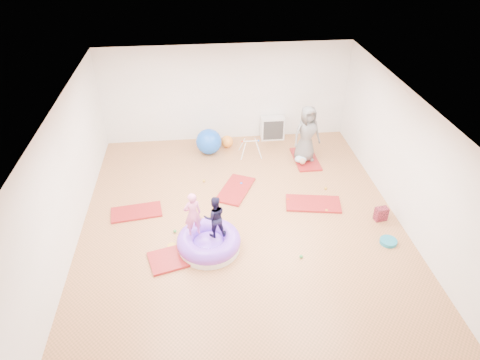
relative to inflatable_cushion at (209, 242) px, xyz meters
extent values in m
cube|color=#C07B4B|center=(0.76, 0.81, -0.16)|extent=(7.00, 8.00, 0.01)
cube|color=silver|center=(0.76, 0.81, 2.64)|extent=(7.00, 8.00, 0.01)
cube|color=white|center=(0.76, 4.81, 1.24)|extent=(7.00, 0.01, 2.80)
cube|color=white|center=(0.76, -3.19, 1.24)|extent=(7.00, 0.01, 2.80)
cube|color=white|center=(-2.74, 0.81, 1.24)|extent=(0.01, 8.00, 2.80)
cube|color=white|center=(4.26, 0.81, 1.24)|extent=(0.01, 8.00, 2.80)
cube|color=#AB2622|center=(-0.53, -0.20, -0.13)|extent=(1.47, 1.01, 0.06)
cube|color=#AB2622|center=(-1.60, 1.36, -0.14)|extent=(1.20, 0.72, 0.05)
cube|color=#AB2622|center=(0.75, 2.01, -0.13)|extent=(1.11, 1.39, 0.05)
cube|color=#AB2622|center=(2.51, 1.24, -0.13)|extent=(1.36, 0.85, 0.05)
cube|color=#AB2622|center=(2.81, 3.27, -0.13)|extent=(0.63, 1.25, 0.05)
cylinder|color=white|center=(0.00, 0.00, -0.09)|extent=(1.27, 1.27, 0.14)
torus|color=#8343EA|center=(0.00, 0.00, 0.04)|extent=(1.31, 1.31, 0.35)
ellipsoid|color=#8343EA|center=(0.00, 0.00, -0.04)|extent=(0.70, 0.70, 0.31)
imported|color=pink|center=(-0.29, 0.11, 0.72)|extent=(0.42, 0.33, 1.00)
imported|color=black|center=(0.14, 0.03, 0.68)|extent=(0.48, 0.40, 0.92)
imported|color=#5F5F5F|center=(2.76, 3.22, 0.67)|extent=(0.85, 0.66, 1.55)
ellipsoid|color=#AECFE3|center=(2.63, 3.07, -0.01)|extent=(0.35, 0.23, 0.20)
sphere|color=tan|center=(2.63, 2.91, 0.02)|extent=(0.16, 0.16, 0.16)
sphere|color=gold|center=(2.74, 0.93, -0.12)|extent=(0.07, 0.07, 0.07)
sphere|color=gold|center=(2.97, 1.81, -0.12)|extent=(0.07, 0.07, 0.07)
sphere|color=blue|center=(0.91, 2.24, -0.12)|extent=(0.07, 0.07, 0.07)
sphere|color=green|center=(1.82, -0.48, -0.12)|extent=(0.07, 0.07, 0.07)
sphere|color=red|center=(1.95, 1.44, -0.12)|extent=(0.07, 0.07, 0.07)
sphere|color=gold|center=(-0.01, 2.47, -0.12)|extent=(0.07, 0.07, 0.07)
sphere|color=green|center=(-0.71, 0.57, -0.12)|extent=(0.07, 0.07, 0.07)
sphere|color=blue|center=(0.19, 3.94, 0.20)|extent=(0.71, 0.71, 0.71)
sphere|color=orange|center=(0.72, 4.22, 0.02)|extent=(0.35, 0.35, 0.35)
cylinder|color=white|center=(1.11, 3.48, 0.09)|extent=(0.17, 0.18, 0.46)
cylinder|color=white|center=(1.11, 3.88, 0.09)|extent=(0.17, 0.18, 0.46)
cylinder|color=white|center=(1.54, 3.48, 0.09)|extent=(0.17, 0.18, 0.46)
cylinder|color=white|center=(1.54, 3.88, 0.09)|extent=(0.17, 0.18, 0.46)
cylinder|color=white|center=(1.32, 3.68, 0.29)|extent=(0.45, 0.03, 0.03)
sphere|color=red|center=(1.10, 3.68, 0.29)|extent=(0.05, 0.05, 0.05)
sphere|color=blue|center=(1.55, 3.68, 0.29)|extent=(0.05, 0.05, 0.05)
cube|color=white|center=(2.10, 4.61, 0.18)|extent=(0.68, 0.33, 0.68)
cube|color=#353535|center=(2.10, 4.45, 0.18)|extent=(0.59, 0.02, 0.59)
cube|color=white|center=(2.10, 4.56, 0.18)|extent=(0.02, 0.23, 0.60)
cube|color=white|center=(2.10, 4.56, 0.18)|extent=(0.60, 0.23, 0.02)
cylinder|color=teal|center=(3.74, -0.24, -0.12)|extent=(0.36, 0.36, 0.08)
cube|color=#B72744|center=(3.86, 0.53, 0.00)|extent=(0.30, 0.21, 0.32)
cylinder|color=gold|center=(-0.77, 0.14, -0.15)|extent=(0.18, 0.18, 0.03)
camera|label=1|loc=(-0.07, -6.59, 5.89)|focal=32.00mm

